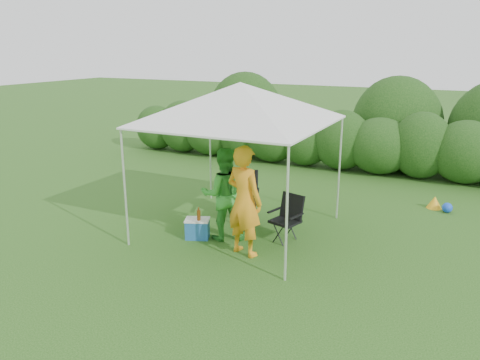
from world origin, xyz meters
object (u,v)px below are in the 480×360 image
at_px(canopy, 240,103).
at_px(man, 244,201).
at_px(chair_left, 243,193).
at_px(cooler, 197,228).
at_px(woman, 224,194).
at_px(chair_right, 288,215).

distance_m(canopy, man, 1.84).
height_order(chair_left, cooler, chair_left).
bearing_deg(chair_left, woman, -107.50).
height_order(man, cooler, man).
xyz_separation_m(canopy, woman, (-0.11, -0.46, -1.61)).
relative_size(chair_right, cooler, 1.61).
bearing_deg(chair_right, man, -101.28).
xyz_separation_m(woman, cooler, (-0.44, -0.22, -0.67)).
xyz_separation_m(canopy, chair_left, (-0.19, 0.51, -1.88)).
height_order(woman, cooler, woman).
xyz_separation_m(canopy, man, (0.52, -0.90, -1.51)).
bearing_deg(cooler, chair_left, 50.76).
distance_m(chair_left, cooler, 1.31).
relative_size(chair_right, man, 0.45).
bearing_deg(man, woman, -20.37).
height_order(canopy, man, canopy).
height_order(chair_left, man, man).
relative_size(chair_left, cooler, 1.94).
xyz_separation_m(man, cooler, (-1.07, 0.22, -0.76)).
relative_size(woman, cooler, 3.22).
relative_size(canopy, chair_right, 3.62).
distance_m(chair_right, woman, 1.23).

